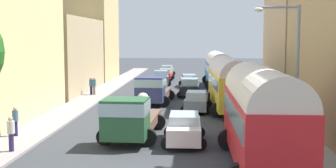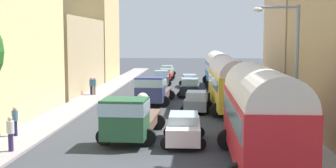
# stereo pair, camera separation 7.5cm
# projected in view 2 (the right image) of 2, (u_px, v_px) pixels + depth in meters

# --- Properties ---
(ground_plane) EXTENTS (154.00, 154.00, 0.00)m
(ground_plane) POSITION_uv_depth(u_px,v_px,m) (173.00, 95.00, 42.19)
(ground_plane) COLOR #33353A
(sidewalk_left) EXTENTS (2.50, 70.00, 0.14)m
(sidewalk_left) POSITION_uv_depth(u_px,v_px,m) (98.00, 94.00, 42.61)
(sidewalk_left) COLOR gray
(sidewalk_left) RESTS_ON ground
(sidewalk_right) EXTENTS (2.50, 70.00, 0.14)m
(sidewalk_right) POSITION_uv_depth(u_px,v_px,m) (249.00, 95.00, 41.75)
(sidewalk_right) COLOR #A6A29C
(sidewalk_right) RESTS_ON ground
(building_left_2) EXTENTS (4.11, 14.75, 7.42)m
(building_left_2) POSITION_uv_depth(u_px,v_px,m) (69.00, 55.00, 44.02)
(building_left_2) COLOR tan
(building_left_2) RESTS_ON ground
(building_left_3) EXTENTS (5.28, 10.01, 11.57)m
(building_left_3) POSITION_uv_depth(u_px,v_px,m) (92.00, 35.00, 56.77)
(building_left_3) COLOR tan
(building_left_3) RESTS_ON ground
(building_right_2) EXTENTS (6.22, 10.02, 13.19)m
(building_right_2) POSITION_uv_depth(u_px,v_px,m) (308.00, 24.00, 36.14)
(building_right_2) COLOR tan
(building_right_2) RESTS_ON ground
(parked_bus_0) EXTENTS (3.34, 9.38, 4.26)m
(parked_bus_0) POSITION_uv_depth(u_px,v_px,m) (261.00, 112.00, 18.35)
(parked_bus_0) COLOR red
(parked_bus_0) RESTS_ON ground
(parked_bus_1) EXTENTS (3.42, 9.54, 4.00)m
(parked_bus_1) POSITION_uv_depth(u_px,v_px,m) (228.00, 81.00, 32.96)
(parked_bus_1) COLOR gold
(parked_bus_1) RESTS_ON ground
(parked_bus_2) EXTENTS (3.43, 9.73, 3.89)m
(parked_bus_2) POSITION_uv_depth(u_px,v_px,m) (218.00, 68.00, 49.19)
(parked_bus_2) COLOR teal
(parked_bus_2) RESTS_ON ground
(cargo_truck_0) EXTENTS (3.28, 7.02, 2.44)m
(cargo_truck_0) POSITION_uv_depth(u_px,v_px,m) (131.00, 117.00, 23.43)
(cargo_truck_0) COLOR #255131
(cargo_truck_0) RESTS_ON ground
(cargo_truck_1) EXTENTS (3.29, 6.83, 2.41)m
(cargo_truck_1) POSITION_uv_depth(u_px,v_px,m) (152.00, 89.00, 35.86)
(cargo_truck_1) COLOR navy
(cargo_truck_1) RESTS_ON ground
(car_0) EXTENTS (2.18, 3.64, 1.50)m
(car_0) POSITION_uv_depth(u_px,v_px,m) (159.00, 88.00, 41.56)
(car_0) COLOR #1F2C2A
(car_0) RESTS_ON ground
(car_1) EXTENTS (2.47, 3.75, 1.68)m
(car_1) POSITION_uv_depth(u_px,v_px,m) (161.00, 78.00, 50.99)
(car_1) COLOR slate
(car_1) RESTS_ON ground
(car_2) EXTENTS (2.31, 3.92, 1.46)m
(car_2) POSITION_uv_depth(u_px,v_px,m) (166.00, 74.00, 56.98)
(car_2) COLOR #B22F2F
(car_2) RESTS_ON ground
(car_3) EXTENTS (2.40, 4.12, 1.51)m
(car_3) POSITION_uv_depth(u_px,v_px,m) (167.00, 71.00, 63.06)
(car_3) COLOR #55894F
(car_3) RESTS_ON ground
(car_4) EXTENTS (2.29, 4.25, 1.56)m
(car_4) POSITION_uv_depth(u_px,v_px,m) (184.00, 128.00, 22.79)
(car_4) COLOR silver
(car_4) RESTS_ON ground
(car_5) EXTENTS (2.33, 3.95, 1.51)m
(car_5) POSITION_uv_depth(u_px,v_px,m) (196.00, 101.00, 32.62)
(car_5) COLOR gray
(car_5) RESTS_ON ground
(car_6) EXTENTS (2.38, 3.73, 1.70)m
(car_6) POSITION_uv_depth(u_px,v_px,m) (190.00, 88.00, 41.03)
(car_6) COLOR #1E1F2B
(car_6) RESTS_ON ground
(car_7) EXTENTS (2.42, 4.26, 1.40)m
(car_7) POSITION_uv_depth(u_px,v_px,m) (189.00, 81.00, 48.92)
(car_7) COLOR silver
(car_7) RESTS_ON ground
(pedestrian_0) EXTENTS (0.43, 0.43, 1.79)m
(pedestrian_0) POSITION_uv_depth(u_px,v_px,m) (94.00, 85.00, 41.32)
(pedestrian_0) COLOR #756455
(pedestrian_0) RESTS_ON ground
(pedestrian_1) EXTENTS (0.39, 0.39, 1.77)m
(pedestrian_1) POSITION_uv_depth(u_px,v_px,m) (15.00, 120.00, 23.91)
(pedestrian_1) COLOR #191D4D
(pedestrian_1) RESTS_ON ground
(pedestrian_2) EXTENTS (0.49, 0.49, 1.80)m
(pedestrian_2) POSITION_uv_depth(u_px,v_px,m) (10.00, 133.00, 20.66)
(pedestrian_2) COLOR #30244F
(pedestrian_2) RESTS_ON ground
(pedestrian_3) EXTENTS (0.42, 0.42, 1.80)m
(pedestrian_3) POSITION_uv_depth(u_px,v_px,m) (91.00, 85.00, 41.42)
(pedestrian_3) COLOR #1B1D3C
(pedestrian_3) RESTS_ON ground
(streetlamp_near) EXTENTS (2.04, 0.28, 6.89)m
(streetlamp_near) POSITION_uv_depth(u_px,v_px,m) (290.00, 68.00, 19.35)
(streetlamp_near) COLOR gray
(streetlamp_near) RESTS_ON ground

